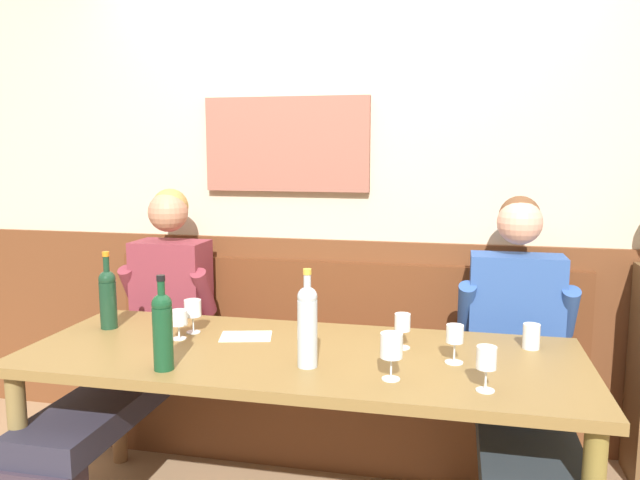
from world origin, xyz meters
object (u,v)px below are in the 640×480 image
at_px(wine_glass_mid_left, 402,324).
at_px(wine_glass_mid_right, 193,310).
at_px(wine_glass_left_end, 391,348).
at_px(water_tumbler_right, 531,336).
at_px(person_center_right_seat, 521,370).
at_px(wine_glass_right_end, 455,336).
at_px(wall_bench, 334,397).
at_px(dining_table, 300,371).
at_px(wine_glass_center_front, 486,360).
at_px(wine_glass_near_bucket, 179,319).
at_px(wine_bottle_clear_water, 108,297).
at_px(wine_bottle_green_tall, 163,328).
at_px(person_center_left_seat, 142,336).
at_px(wine_bottle_amber_mid, 307,324).

relative_size(wine_glass_mid_left, wine_glass_mid_right, 0.97).
distance_m(wine_glass_left_end, water_tumbler_right, 0.68).
bearing_deg(person_center_right_seat, wine_glass_right_end, -130.76).
bearing_deg(wine_glass_mid_left, wall_bench, 124.57).
bearing_deg(wine_glass_right_end, dining_table, 179.87).
bearing_deg(wine_glass_left_end, wine_glass_right_end, 45.99).
xyz_separation_m(wine_glass_center_front, wine_glass_near_bucket, (-1.21, 0.30, -0.02)).
distance_m(wine_glass_center_front, wine_glass_right_end, 0.27).
bearing_deg(wine_glass_mid_right, person_center_right_seat, 7.12).
bearing_deg(wine_glass_mid_left, wine_glass_near_bucket, -174.85).
distance_m(dining_table, wine_glass_center_front, 0.75).
bearing_deg(wine_bottle_clear_water, wine_glass_left_end, -15.17).
relative_size(wine_bottle_green_tall, wine_glass_left_end, 2.10).
bearing_deg(wine_glass_left_end, wine_bottle_green_tall, -174.44).
relative_size(person_center_right_seat, wine_glass_mid_right, 9.16).
height_order(person_center_left_seat, wine_glass_right_end, person_center_left_seat).
height_order(wine_glass_mid_right, wine_glass_near_bucket, wine_glass_mid_right).
bearing_deg(water_tumbler_right, person_center_right_seat, 105.42).
bearing_deg(person_center_right_seat, dining_table, -159.82).
bearing_deg(wine_glass_left_end, wine_glass_mid_left, 88.78).
bearing_deg(dining_table, water_tumbler_right, 14.93).
distance_m(wall_bench, wine_glass_right_end, 1.05).
bearing_deg(wine_glass_right_end, person_center_left_seat, 166.67).
relative_size(dining_table, wine_glass_mid_right, 15.04).
height_order(wine_glass_mid_left, wine_glass_left_end, wine_glass_left_end).
height_order(wine_glass_mid_left, wine_glass_center_front, wine_glass_center_front).
height_order(wine_glass_mid_right, wine_glass_center_front, wine_glass_center_front).
height_order(wine_bottle_clear_water, wine_glass_center_front, wine_bottle_clear_water).
xyz_separation_m(wine_bottle_amber_mid, water_tumbler_right, (0.81, 0.39, -0.11)).
height_order(person_center_right_seat, wine_glass_left_end, person_center_right_seat).
xyz_separation_m(wine_glass_center_front, wine_glass_right_end, (-0.10, 0.25, -0.00)).
bearing_deg(wine_glass_right_end, wine_glass_mid_right, 172.43).
bearing_deg(wine_glass_mid_right, wine_glass_center_front, -18.37).
height_order(person_center_left_seat, wine_bottle_clear_water, person_center_left_seat).
relative_size(wall_bench, wine_bottle_green_tall, 7.18).
relative_size(wine_glass_mid_left, wine_glass_center_front, 0.93).
xyz_separation_m(wine_glass_right_end, water_tumbler_right, (0.29, 0.23, -0.05)).
height_order(wine_glass_mid_right, water_tumbler_right, wine_glass_mid_right).
height_order(wine_glass_right_end, water_tumbler_right, wine_glass_right_end).
relative_size(dining_table, wine_glass_left_end, 13.24).
distance_m(wine_bottle_clear_water, wine_bottle_amber_mid, 1.00).
height_order(wine_bottle_clear_water, wine_glass_left_end, wine_bottle_clear_water).
relative_size(wine_bottle_green_tall, wine_glass_mid_left, 2.46).
distance_m(wine_glass_mid_left, wine_glass_left_end, 0.34).
distance_m(dining_table, wine_glass_near_bucket, 0.55).
xyz_separation_m(wine_bottle_clear_water, wine_glass_mid_right, (0.39, 0.02, -0.04)).
xyz_separation_m(wine_glass_mid_right, wine_glass_left_end, (0.88, -0.36, 0.01)).
bearing_deg(person_center_right_seat, wall_bench, 156.76).
relative_size(wine_bottle_amber_mid, water_tumbler_right, 3.64).
bearing_deg(water_tumbler_right, wine_glass_near_bucket, -172.38).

